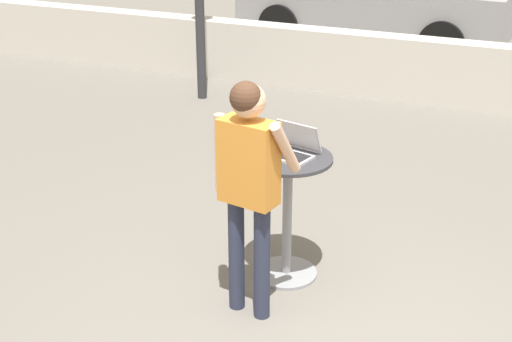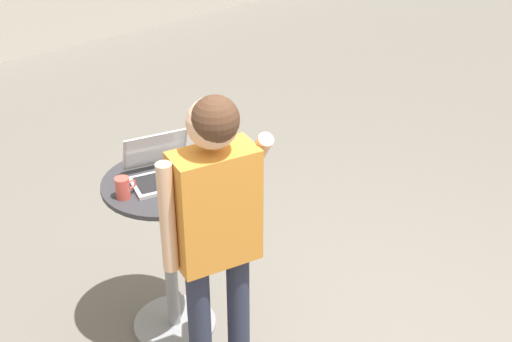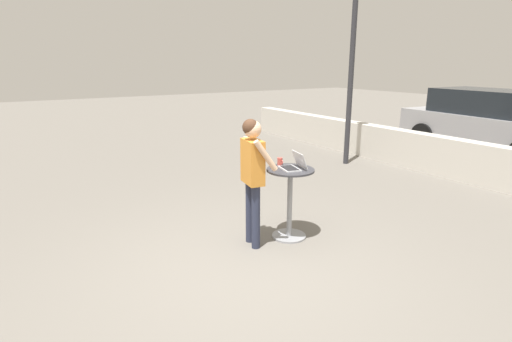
{
  "view_description": "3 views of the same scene",
  "coord_description": "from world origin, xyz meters",
  "px_view_note": "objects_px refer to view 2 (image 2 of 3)",
  "views": [
    {
      "loc": [
        1.14,
        -3.44,
        2.89
      ],
      "look_at": [
        -0.49,
        0.35,
        1.08
      ],
      "focal_mm": 50.0,
      "sensor_mm": 36.0,
      "label": 1
    },
    {
      "loc": [
        -1.99,
        -1.78,
        2.85
      ],
      "look_at": [
        -0.3,
        0.39,
        1.2
      ],
      "focal_mm": 50.0,
      "sensor_mm": 36.0,
      "label": 2
    },
    {
      "loc": [
        3.56,
        -2.2,
        2.33
      ],
      "look_at": [
        -0.65,
        0.48,
        0.97
      ],
      "focal_mm": 28.0,
      "sensor_mm": 36.0,
      "label": 3
    }
  ],
  "objects_px": {
    "laptop": "(161,169)",
    "cafe_table": "(169,241)",
    "coffee_mug": "(123,188)",
    "standing_person": "(216,221)"
  },
  "relations": [
    {
      "from": "cafe_table",
      "to": "laptop",
      "type": "xyz_separation_m",
      "value": [
        0.01,
        0.04,
        0.43
      ]
    },
    {
      "from": "coffee_mug",
      "to": "laptop",
      "type": "bearing_deg",
      "value": 10.03
    },
    {
      "from": "cafe_table",
      "to": "standing_person",
      "type": "xyz_separation_m",
      "value": [
        -0.06,
        -0.55,
        0.46
      ]
    },
    {
      "from": "cafe_table",
      "to": "laptop",
      "type": "relative_size",
      "value": 2.47
    },
    {
      "from": "coffee_mug",
      "to": "standing_person",
      "type": "bearing_deg",
      "value": -73.06
    },
    {
      "from": "cafe_table",
      "to": "coffee_mug",
      "type": "distance_m",
      "value": 0.49
    },
    {
      "from": "cafe_table",
      "to": "coffee_mug",
      "type": "bearing_deg",
      "value": -178.5
    },
    {
      "from": "laptop",
      "to": "cafe_table",
      "type": "bearing_deg",
      "value": -108.73
    },
    {
      "from": "cafe_table",
      "to": "standing_person",
      "type": "distance_m",
      "value": 0.72
    },
    {
      "from": "standing_person",
      "to": "coffee_mug",
      "type": "bearing_deg",
      "value": 106.94
    }
  ]
}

